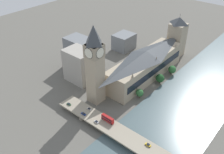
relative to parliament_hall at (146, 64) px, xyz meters
name	(u,v)px	position (x,y,z in m)	size (l,w,h in m)	color
ground_plane	(153,85)	(-15.56, 8.00, -14.77)	(600.00, 600.00, 0.00)	#605E56
river_water	(190,101)	(-54.54, 8.00, -14.62)	(65.96, 360.00, 0.30)	#4C6066
parliament_hall	(146,64)	(0.00, 0.00, 0.00)	(25.57, 101.41, 29.75)	tan
clock_tower	(95,63)	(11.46, 60.71, 23.63)	(13.22, 13.22, 71.64)	tan
victoria_tower	(177,37)	(0.05, -63.15, 8.44)	(16.88, 16.88, 50.42)	tan
road_bridge	(144,148)	(-54.54, 82.29, -10.51)	(163.92, 15.15, 5.21)	gray
double_decker_bus_lead	(108,119)	(-18.48, 79.26, -6.79)	(11.38, 2.53, 5.01)	red
car_northbound_lead	(96,122)	(-12.68, 85.89, -8.87)	(3.99, 1.89, 1.39)	silver
car_northbound_tail	(89,109)	(2.40, 78.77, -8.89)	(4.27, 1.88, 1.30)	silver
car_southbound_lead	(83,114)	(1.71, 85.99, -8.86)	(4.49, 1.84, 1.41)	navy
car_southbound_mid	(69,104)	(20.03, 85.35, -8.87)	(4.01, 1.76, 1.40)	#2D5638
car_southbound_tail	(148,145)	(-56.12, 79.33, -8.85)	(4.32, 1.89, 1.40)	gold
city_block_west	(80,66)	(46.34, 46.88, 1.80)	(27.77, 20.80, 33.14)	#A39E93
city_block_center	(80,53)	(65.89, 27.35, 1.58)	(31.13, 20.22, 32.70)	slate
city_block_east	(124,42)	(55.95, -36.32, -5.17)	(20.77, 24.57, 19.21)	slate
tree_embankment_near	(140,93)	(-16.61, 33.00, -9.08)	(6.97, 6.97, 9.19)	brown
tree_embankment_mid	(160,78)	(-18.20, 0.61, -8.89)	(8.50, 8.50, 10.14)	brown
tree_embankment_far	(172,69)	(-19.07, -21.98, -8.93)	(8.12, 8.12, 9.92)	brown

